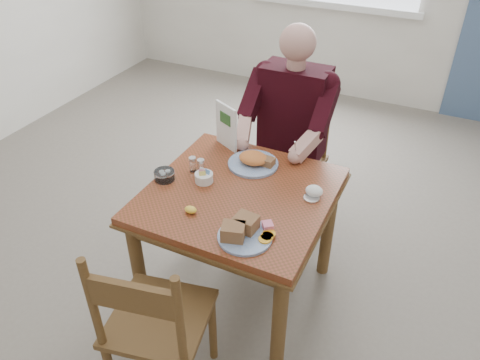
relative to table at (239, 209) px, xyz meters
The scene contains 14 objects.
floor 0.64m from the table, ahead, with size 6.00×6.00×0.00m, color #6E6459.
lemon_wedge 0.31m from the table, 118.01° to the right, with size 0.06×0.04×0.03m, color yellow.
napkin 0.40m from the table, 20.23° to the left, with size 0.09×0.07×0.06m, color white.
metal_dish 0.38m from the table, 15.51° to the left, with size 0.08×0.08×0.01m, color silver.
table is the anchor object (origin of this frame).
chair_far 0.81m from the table, 90.00° to the left, with size 0.42×0.42×0.95m.
chair_near 0.72m from the table, 95.51° to the right, with size 0.49×0.49×0.95m.
diner 0.73m from the table, 90.00° to the left, with size 0.53×0.56×1.39m.
near_plate 0.37m from the table, 61.21° to the right, with size 0.28×0.28×0.08m.
far_plate 0.29m from the table, 96.88° to the left, with size 0.30×0.30×0.07m.
caddy 0.24m from the table, behind, with size 0.10×0.10×0.07m.
shakers 0.32m from the table, 167.69° to the left, with size 0.09×0.04×0.08m.
creamer 0.43m from the table, 169.86° to the right, with size 0.13×0.13×0.05m.
menu 0.51m from the table, 125.02° to the left, with size 0.17×0.09×0.26m.
Camera 1 is at (0.82, -1.71, 2.15)m, focal length 35.00 mm.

